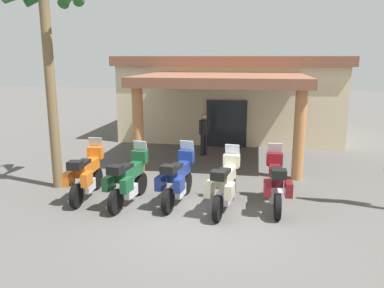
# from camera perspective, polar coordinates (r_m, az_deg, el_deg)

# --- Properties ---
(ground_plane) EXTENTS (80.00, 80.00, 0.00)m
(ground_plane) POSITION_cam_1_polar(r_m,az_deg,el_deg) (9.88, 1.12, -11.06)
(ground_plane) COLOR #514F4C
(motel_building) EXTENTS (10.73, 10.93, 4.01)m
(motel_building) POSITION_cam_1_polar(r_m,az_deg,el_deg) (20.04, 5.78, 7.14)
(motel_building) COLOR beige
(motel_building) RESTS_ON ground_plane
(motorcycle_orange) EXTENTS (0.72, 2.21, 1.61)m
(motorcycle_orange) POSITION_cam_1_polar(r_m,az_deg,el_deg) (11.50, -15.27, -4.34)
(motorcycle_orange) COLOR black
(motorcycle_orange) RESTS_ON ground_plane
(motorcycle_green) EXTENTS (0.79, 2.21, 1.61)m
(motorcycle_green) POSITION_cam_1_polar(r_m,az_deg,el_deg) (10.80, -9.38, -5.16)
(motorcycle_green) COLOR black
(motorcycle_green) RESTS_ON ground_plane
(motorcycle_blue) EXTENTS (0.79, 2.21, 1.61)m
(motorcycle_blue) POSITION_cam_1_polar(r_m,az_deg,el_deg) (10.71, -2.15, -5.16)
(motorcycle_blue) COLOR black
(motorcycle_blue) RESTS_ON ground_plane
(motorcycle_cream) EXTENTS (0.81, 2.21, 1.61)m
(motorcycle_cream) POSITION_cam_1_polar(r_m,az_deg,el_deg) (10.26, 4.84, -6.00)
(motorcycle_cream) COLOR black
(motorcycle_cream) RESTS_ON ground_plane
(motorcycle_maroon) EXTENTS (0.71, 2.21, 1.61)m
(motorcycle_maroon) POSITION_cam_1_polar(r_m,az_deg,el_deg) (10.60, 12.22, -5.64)
(motorcycle_maroon) COLOR black
(motorcycle_maroon) RESTS_ON ground_plane
(pedestrian) EXTENTS (0.35, 0.45, 1.73)m
(pedestrian) POSITION_cam_1_polar(r_m,az_deg,el_deg) (15.87, 1.74, 1.88)
(pedestrian) COLOR black
(pedestrian) RESTS_ON ground_plane
(palm_tree_roadside) EXTENTS (2.51, 2.49, 6.64)m
(palm_tree_roadside) POSITION_cam_1_polar(r_m,az_deg,el_deg) (12.39, -20.75, 17.21)
(palm_tree_roadside) COLOR brown
(palm_tree_roadside) RESTS_ON ground_plane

